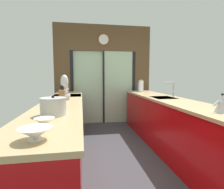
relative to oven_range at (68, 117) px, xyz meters
The scene contains 15 objects.
ground_plane 1.21m from the oven_range, 35.58° to the right, with size 5.04×7.60×0.02m, color #38383D.
back_wall_unit 1.81m from the oven_range, 51.68° to the left, with size 2.64×0.12×2.70m.
left_counter_run 1.12m from the oven_range, 90.08° to the right, with size 0.62×3.80×0.92m.
right_counter_run 2.05m from the oven_range, 27.56° to the right, with size 0.62×3.80×0.92m.
sink_faucet 2.19m from the oven_range, 19.59° to the right, with size 0.19×0.02×0.29m.
oven_range is the anchor object (origin of this frame).
mixing_bowl_near 2.69m from the oven_range, 89.60° to the right, with size 0.21×0.21×0.08m.
mixing_bowl_mid 2.42m from the oven_range, 89.55° to the right, with size 0.15×0.15×0.07m.
mixing_bowl_far 1.69m from the oven_range, 89.34° to the right, with size 0.19×0.19×0.08m.
knife_block 1.21m from the oven_range, 89.02° to the right, with size 0.08×0.14×0.26m.
stand_mixer 0.92m from the oven_range, 88.43° to the right, with size 0.17×0.27×0.42m.
stock_pot 2.01m from the oven_range, 89.45° to the right, with size 0.26×0.26×0.20m.
kettle 2.82m from the oven_range, 49.30° to the right, with size 0.24×0.15×0.21m.
soap_bottle 2.05m from the oven_range, 23.67° to the left, with size 0.06×0.06×0.26m.
paper_towel_roll 1.98m from the oven_range, 17.26° to the left, with size 0.14×0.14×0.31m.
Camera 1 is at (-0.61, -2.51, 1.31)m, focal length 28.36 mm.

